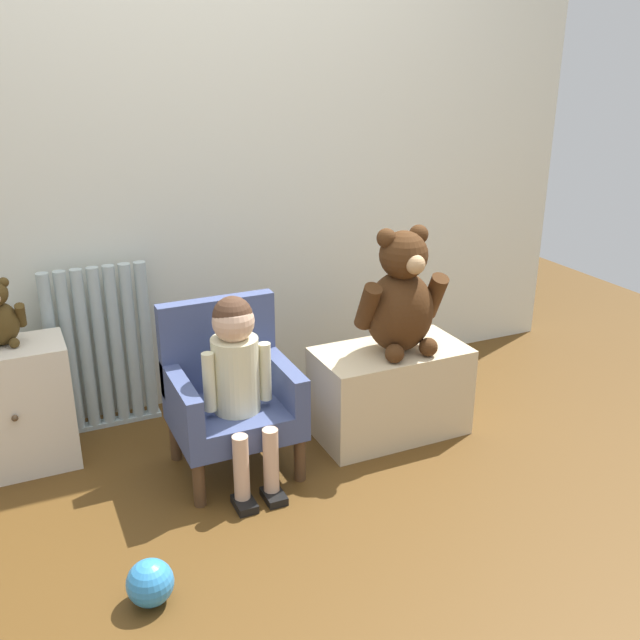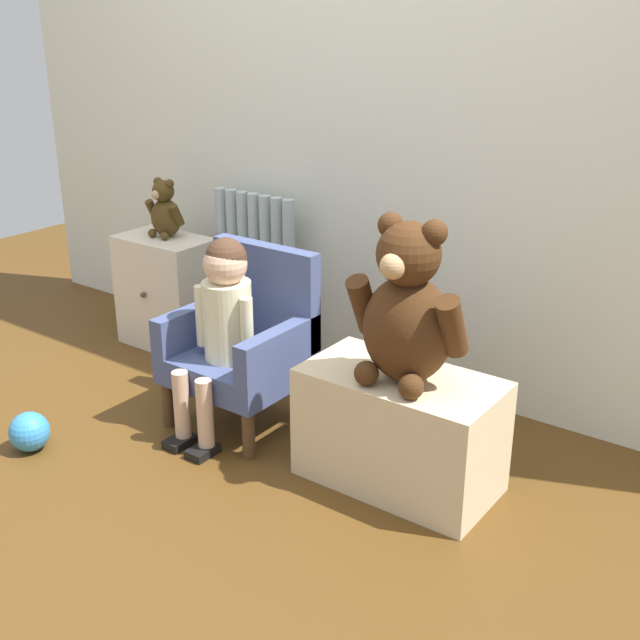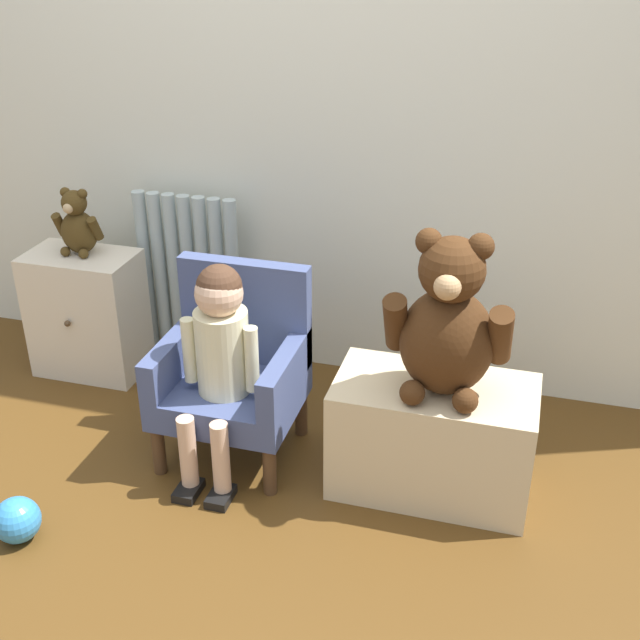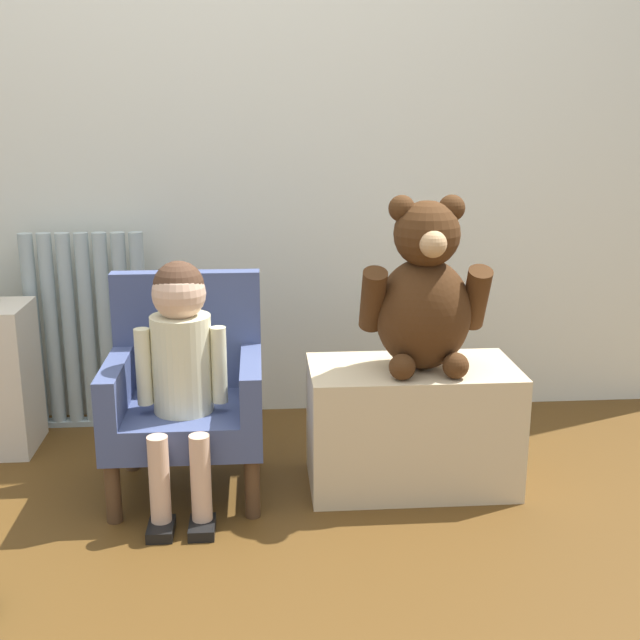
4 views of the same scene
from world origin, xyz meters
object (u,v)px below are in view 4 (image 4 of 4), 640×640
at_px(radiator, 88,332).
at_px(large_teddy_bear, 424,295).
at_px(child_armchair, 186,390).
at_px(child_figure, 181,351).
at_px(low_bench, 411,425).

height_order(radiator, large_teddy_bear, large_teddy_bear).
bearing_deg(child_armchair, child_figure, -90.00).
bearing_deg(radiator, child_armchair, -52.92).
height_order(low_bench, large_teddy_bear, large_teddy_bear).
bearing_deg(large_teddy_bear, low_bench, 135.21).
bearing_deg(large_teddy_bear, child_figure, -176.13).
bearing_deg(child_armchair, large_teddy_bear, -5.13).
xyz_separation_m(child_figure, large_teddy_bear, (0.69, 0.05, 0.14)).
distance_m(radiator, large_teddy_bear, 1.25).
bearing_deg(child_figure, low_bench, 5.81).
height_order(child_armchair, low_bench, child_armchair).
distance_m(radiator, low_bench, 1.20).
distance_m(child_armchair, low_bench, 0.68).
bearing_deg(low_bench, radiator, 152.49).
bearing_deg(large_teddy_bear, child_armchair, 174.87).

